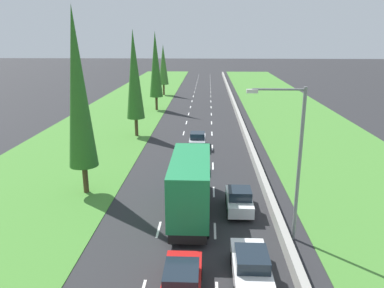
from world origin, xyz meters
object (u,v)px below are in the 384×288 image
(poplar_tree_second, at_px, (78,90))
(street_light_mast, at_px, (294,155))
(red_sedan_centre_lane, at_px, (182,283))
(poplar_tree_fourth, at_px, (156,65))
(poplar_tree_fifth, at_px, (163,65))
(white_sedan_right_lane, at_px, (251,267))
(teal_sedan_centre_lane, at_px, (191,161))
(green_box_truck_centre_lane, at_px, (191,183))
(white_hatchback_right_lane, at_px, (239,200))
(silver_hatchback_centre_lane, at_px, (198,140))
(poplar_tree_third, at_px, (134,75))

(poplar_tree_second, xyz_separation_m, street_light_mast, (14.06, -6.23, -2.68))
(red_sedan_centre_lane, relative_size, street_light_mast, 0.50)
(poplar_tree_second, relative_size, poplar_tree_fourth, 1.10)
(red_sedan_centre_lane, bearing_deg, poplar_tree_second, 124.85)
(red_sedan_centre_lane, bearing_deg, street_light_mast, 43.08)
(poplar_tree_fifth, bearing_deg, white_sedan_right_lane, -79.40)
(poplar_tree_second, height_order, poplar_tree_fifth, poplar_tree_second)
(poplar_tree_fifth, bearing_deg, teal_sedan_centre_lane, -80.22)
(red_sedan_centre_lane, bearing_deg, green_box_truck_centre_lane, 89.78)
(teal_sedan_centre_lane, bearing_deg, poplar_tree_second, -144.82)
(white_hatchback_right_lane, bearing_deg, silver_hatchback_centre_lane, 102.21)
(green_box_truck_centre_lane, height_order, silver_hatchback_centre_lane, green_box_truck_centre_lane)
(white_sedan_right_lane, bearing_deg, silver_hatchback_centre_lane, 98.15)
(teal_sedan_centre_lane, distance_m, poplar_tree_third, 15.05)
(poplar_tree_fifth, bearing_deg, red_sedan_centre_lane, -82.61)
(street_light_mast, bearing_deg, green_box_truck_centre_lane, 152.53)
(green_box_truck_centre_lane, height_order, poplar_tree_fifth, poplar_tree_fifth)
(green_box_truck_centre_lane, distance_m, street_light_mast, 7.27)
(poplar_tree_fourth, bearing_deg, street_light_mast, -71.71)
(green_box_truck_centre_lane, relative_size, silver_hatchback_centre_lane, 2.41)
(red_sedan_centre_lane, relative_size, green_box_truck_centre_lane, 0.48)
(red_sedan_centre_lane, distance_m, poplar_tree_second, 15.97)
(red_sedan_centre_lane, distance_m, poplar_tree_third, 30.48)
(white_sedan_right_lane, height_order, poplar_tree_second, poplar_tree_second)
(silver_hatchback_centre_lane, distance_m, white_hatchback_right_lane, 15.52)
(white_hatchback_right_lane, xyz_separation_m, poplar_tree_second, (-11.47, 2.70, 7.08))
(green_box_truck_centre_lane, bearing_deg, poplar_tree_fourth, 101.24)
(white_sedan_right_lane, relative_size, white_hatchback_right_lane, 1.15)
(white_hatchback_right_lane, height_order, poplar_tree_fourth, poplar_tree_fourth)
(white_sedan_right_lane, xyz_separation_m, street_light_mast, (2.61, 4.13, 4.42))
(silver_hatchback_centre_lane, xyz_separation_m, poplar_tree_fifth, (-8.02, 37.48, 5.26))
(green_box_truck_centre_lane, height_order, poplar_tree_fourth, poplar_tree_fourth)
(street_light_mast, bearing_deg, teal_sedan_centre_lane, 117.95)
(white_sedan_right_lane, relative_size, street_light_mast, 0.50)
(green_box_truck_centre_lane, distance_m, poplar_tree_third, 22.22)
(red_sedan_centre_lane, distance_m, poplar_tree_fifth, 62.44)
(street_light_mast, bearing_deg, poplar_tree_third, 119.81)
(silver_hatchback_centre_lane, bearing_deg, poplar_tree_second, -123.28)
(silver_hatchback_centre_lane, bearing_deg, poplar_tree_fourth, 109.03)
(poplar_tree_third, bearing_deg, green_box_truck_centre_lane, -69.68)
(red_sedan_centre_lane, height_order, poplar_tree_fifth, poplar_tree_fifth)
(white_hatchback_right_lane, distance_m, poplar_tree_second, 13.75)
(silver_hatchback_centre_lane, distance_m, poplar_tree_fifth, 38.69)
(red_sedan_centre_lane, xyz_separation_m, poplar_tree_third, (-7.48, 28.84, 6.46))
(poplar_tree_fifth, bearing_deg, poplar_tree_third, -89.08)
(poplar_tree_fifth, height_order, street_light_mast, poplar_tree_fifth)
(poplar_tree_fourth, bearing_deg, poplar_tree_second, -91.51)
(white_sedan_right_lane, xyz_separation_m, poplar_tree_third, (-10.76, 27.46, 6.46))
(red_sedan_centre_lane, bearing_deg, silver_hatchback_centre_lane, 89.97)
(white_hatchback_right_lane, bearing_deg, poplar_tree_third, 118.56)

